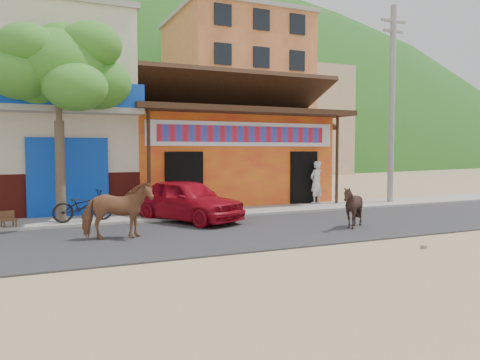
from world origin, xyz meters
The scene contains 16 objects.
ground centered at (0.00, 0.00, 0.00)m, with size 120.00×120.00×0.00m, color #9E825B.
road centered at (0.00, 2.50, 0.02)m, with size 60.00×5.00×0.04m, color #28282B.
sidewalk centered at (0.00, 6.00, 0.06)m, with size 60.00×2.00×0.12m, color gray.
dance_club centered at (2.00, 10.00, 1.80)m, with size 8.00×6.00×3.60m, color orange.
cafe_building centered at (-5.50, 10.00, 3.50)m, with size 7.00×6.00×7.00m, color beige.
apartment_front centered at (9.00, 24.00, 6.00)m, with size 9.00×9.00×12.00m, color #CC723F.
apartment_rear centered at (18.00, 30.00, 5.00)m, with size 8.00×8.00×10.00m, color tan.
hillside centered at (0.00, 70.00, 12.00)m, with size 100.00×40.00×24.00m, color #194C14.
tree centered at (-4.60, 5.80, 3.12)m, with size 3.00×3.00×6.00m, color #2D721E, non-canonical shape.
utility_pole centered at (8.20, 6.00, 4.12)m, with size 0.24×0.24×8.00m, color gray.
cow_tan centered at (-3.47, 2.65, 0.75)m, with size 0.77×1.69×1.43m, color brown.
cow_dark centered at (2.87, 1.59, 0.64)m, with size 0.97×1.09×1.20m, color black.
red_car centered at (-1.00, 4.80, 0.70)m, with size 1.56×3.88×1.32m, color #A50B1B.
scooter centered at (-4.00, 5.50, 0.59)m, with size 0.62×1.78×0.93m, color black.
pedestrian centered at (5.02, 6.70, 0.97)m, with size 0.62×0.41×1.70m, color silver.
cafe_chair_right centered at (-6.00, 5.30, 0.53)m, with size 0.38×0.38×0.81m, color #4C3019, non-canonical shape.
Camera 1 is at (-5.42, -9.06, 2.23)m, focal length 35.00 mm.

